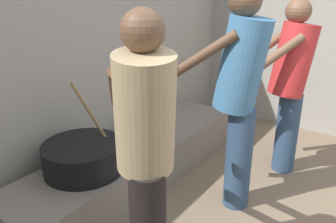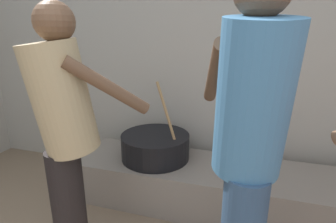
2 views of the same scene
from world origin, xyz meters
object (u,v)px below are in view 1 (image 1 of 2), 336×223
object	(u,v)px
cooking_pot_main	(84,157)
cook_in_red_shirt	(290,79)
cook_in_blue_shirt	(240,88)
cook_in_tan_shirt	(146,145)

from	to	relation	value
cooking_pot_main	cook_in_red_shirt	size ratio (longest dim) A/B	0.43
cooking_pot_main	cook_in_blue_shirt	size ratio (longest dim) A/B	0.40
cooking_pot_main	cook_in_tan_shirt	bearing A→B (deg)	-107.30
cook_in_tan_shirt	cook_in_red_shirt	size ratio (longest dim) A/B	1.00
cooking_pot_main	cook_in_blue_shirt	world-z (taller)	cook_in_blue_shirt
cook_in_red_shirt	cook_in_blue_shirt	bearing A→B (deg)	169.34
cooking_pot_main	cook_in_tan_shirt	distance (m)	0.94
cook_in_tan_shirt	cooking_pot_main	bearing A→B (deg)	72.70
cook_in_red_shirt	cooking_pot_main	bearing A→B (deg)	146.12
cooking_pot_main	cook_in_blue_shirt	bearing A→B (deg)	-49.29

